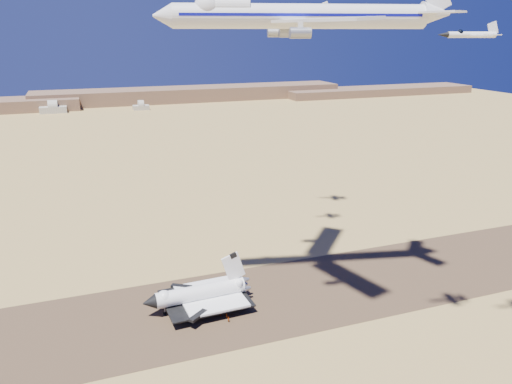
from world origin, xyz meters
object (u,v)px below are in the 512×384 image
object	(u,v)px
chase_jet_a	(470,34)
chase_jet_c	(305,22)
crew_c	(221,314)
shuttle	(200,294)
carrier_747	(293,16)
chase_jet_d	(312,9)
crew_b	(229,319)
crew_a	(227,316)

from	to	relation	value
chase_jet_a	chase_jet_c	world-z (taller)	chase_jet_c
crew_c	chase_jet_c	distance (m)	115.80
shuttle	chase_jet_c	bearing A→B (deg)	32.82
crew_c	carrier_747	bearing A→B (deg)	-141.79
shuttle	chase_jet_d	distance (m)	133.89
chase_jet_c	chase_jet_d	world-z (taller)	chase_jet_d
crew_b	crew_c	size ratio (longest dim) A/B	1.10
shuttle	chase_jet_c	distance (m)	111.94
shuttle	chase_jet_d	world-z (taller)	chase_jet_d
crew_a	crew_c	bearing A→B (deg)	15.53
shuttle	chase_jet_c	world-z (taller)	chase_jet_c
crew_c	chase_jet_c	xyz separation A→B (m)	(50.15, 47.10, 93.15)
shuttle	chase_jet_a	world-z (taller)	chase_jet_a
shuttle	crew_b	distance (m)	14.31
crew_b	chase_jet_d	world-z (taller)	chase_jet_d
carrier_747	crew_b	world-z (taller)	carrier_747
carrier_747	chase_jet_c	distance (m)	51.21
carrier_747	chase_jet_c	size ratio (longest dim) A/B	6.58
shuttle	carrier_747	xyz separation A→B (m)	(30.13, -5.28, 89.81)
crew_a	crew_c	distance (m)	2.43
crew_a	chase_jet_a	xyz separation A→B (m)	(50.15, -39.72, 88.82)
chase_jet_a	chase_jet_d	bearing A→B (deg)	93.66
chase_jet_a	crew_c	bearing A→B (deg)	151.48
chase_jet_a	chase_jet_c	distance (m)	88.84
carrier_747	crew_c	bearing A→B (deg)	-161.30
shuttle	crew_a	xyz separation A→B (m)	(6.61, -9.66, -4.09)
chase_jet_d	carrier_747	bearing A→B (deg)	-99.12
carrier_747	chase_jet_d	bearing A→B (deg)	72.90
crew_a	crew_c	world-z (taller)	crew_c
crew_a	chase_jet_c	world-z (taller)	chase_jet_c
crew_a	chase_jet_d	xyz separation A→B (m)	(63.31, 72.89, 99.17)
chase_jet_d	shuttle	bearing A→B (deg)	-116.86
shuttle	carrier_747	bearing A→B (deg)	-12.58
crew_a	chase_jet_d	distance (m)	138.40
crew_c	crew_b	bearing A→B (deg)	141.16
chase_jet_a	chase_jet_d	world-z (taller)	chase_jet_d
crew_b	chase_jet_d	distance (m)	139.66
crew_b	chase_jet_c	size ratio (longest dim) A/B	0.13
carrier_747	chase_jet_c	bearing A→B (deg)	73.68
crew_c	chase_jet_a	xyz separation A→B (m)	(51.67, -41.62, 88.81)
carrier_747	crew_c	distance (m)	97.20
chase_jet_c	chase_jet_d	size ratio (longest dim) A/B	0.85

